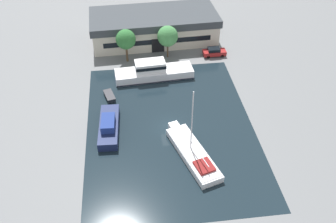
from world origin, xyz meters
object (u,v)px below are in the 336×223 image
object	(u,v)px
warehouse_building	(154,26)
small_dinghy	(109,96)
sailboat_moored	(193,153)
cabin_boat	(109,126)
quay_tree_near_building	(126,40)
motor_cruiser	(153,72)
quay_tree_by_water	(168,36)
parked_car	(214,52)

from	to	relation	value
warehouse_building	small_dinghy	xyz separation A→B (m)	(-9.09, -18.88, -2.40)
sailboat_moored	small_dinghy	size ratio (longest dim) A/B	3.68
warehouse_building	cabin_boat	world-z (taller)	warehouse_building
quay_tree_near_building	motor_cruiser	distance (m)	8.06
quay_tree_near_building	cabin_boat	size ratio (longest dim) A/B	0.70
quay_tree_by_water	small_dinghy	bearing A→B (deg)	-133.31
quay_tree_by_water	sailboat_moored	size ratio (longest dim) A/B	0.50
motor_cruiser	small_dinghy	distance (m)	9.16
parked_car	motor_cruiser	xyz separation A→B (m)	(-12.16, -5.90, 0.35)
parked_car	motor_cruiser	bearing A→B (deg)	-65.20
parked_car	sailboat_moored	distance (m)	26.90
warehouse_building	quay_tree_by_water	distance (m)	7.65
sailboat_moored	quay_tree_by_water	bearing A→B (deg)	73.34
quay_tree_by_water	motor_cruiser	world-z (taller)	quay_tree_by_water
warehouse_building	quay_tree_by_water	size ratio (longest dim) A/B	4.08
quay_tree_by_water	small_dinghy	world-z (taller)	quay_tree_by_water
quay_tree_near_building	sailboat_moored	bearing A→B (deg)	-72.85
warehouse_building	cabin_boat	size ratio (longest dim) A/B	2.83
quay_tree_by_water	sailboat_moored	world-z (taller)	sailboat_moored
quay_tree_near_building	quay_tree_by_water	xyz separation A→B (m)	(7.64, 0.61, -0.17)
quay_tree_near_building	cabin_boat	distance (m)	19.62
cabin_boat	quay_tree_by_water	bearing A→B (deg)	63.46
parked_car	sailboat_moored	size ratio (longest dim) A/B	0.35
motor_cruiser	cabin_boat	bearing A→B (deg)	145.27
warehouse_building	small_dinghy	size ratio (longest dim) A/B	7.52
motor_cruiser	parked_car	bearing A→B (deg)	-68.41
quay_tree_by_water	cabin_boat	bearing A→B (deg)	-119.31
quay_tree_by_water	parked_car	size ratio (longest dim) A/B	1.43
quay_tree_by_water	parked_car	xyz separation A→B (m)	(8.81, -0.69, -3.48)
quay_tree_near_building	warehouse_building	bearing A→B (deg)	53.74
quay_tree_near_building	motor_cruiser	xyz separation A→B (m)	(4.29, -5.98, -3.30)
motor_cruiser	sailboat_moored	bearing A→B (deg)	-173.86
quay_tree_near_building	parked_car	distance (m)	16.85
quay_tree_by_water	sailboat_moored	distance (m)	26.45
quay_tree_near_building	small_dinghy	world-z (taller)	quay_tree_near_building
quay_tree_by_water	motor_cruiser	xyz separation A→B (m)	(-3.35, -6.58, -3.13)
quay_tree_near_building	small_dinghy	distance (m)	12.22
quay_tree_near_building	motor_cruiser	size ratio (longest dim) A/B	0.45
quay_tree_by_water	parked_car	distance (m)	9.50
parked_car	small_dinghy	world-z (taller)	parked_car
sailboat_moored	motor_cruiser	xyz separation A→B (m)	(-3.61, 19.61, 0.58)
warehouse_building	quay_tree_near_building	bearing A→B (deg)	-128.77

